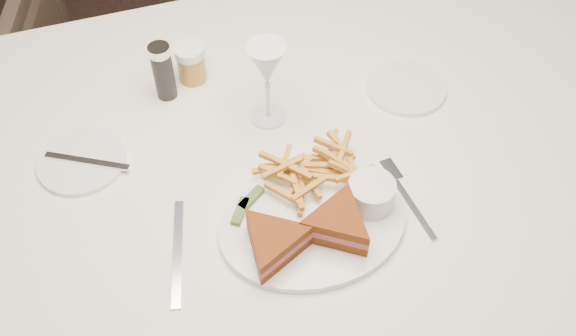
# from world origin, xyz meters

# --- Properties ---
(ground) EXTENTS (5.00, 5.00, 0.00)m
(ground) POSITION_xyz_m (0.00, 0.00, 0.00)
(ground) COLOR black
(ground) RESTS_ON ground
(table) EXTENTS (1.74, 1.26, 0.75)m
(table) POSITION_xyz_m (0.30, -0.16, 0.38)
(table) COLOR white
(table) RESTS_ON ground
(chair_far) EXTENTS (0.80, 0.77, 0.64)m
(chair_far) POSITION_xyz_m (0.23, 0.76, 0.32)
(chair_far) COLOR #47362C
(chair_far) RESTS_ON ground
(table_setting) EXTENTS (0.80, 0.67, 0.18)m
(table_setting) POSITION_xyz_m (0.31, -0.21, 0.79)
(table_setting) COLOR white
(table_setting) RESTS_ON table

